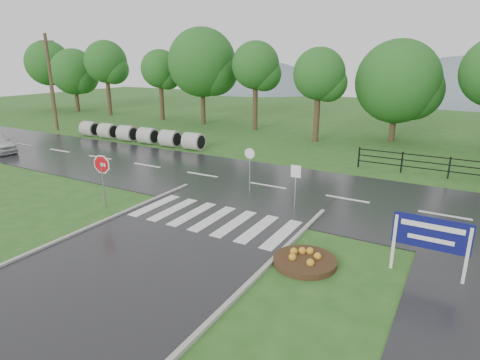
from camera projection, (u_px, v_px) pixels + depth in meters
The scene contains 14 objects.
ground at pixel (119, 277), 11.81m from camera, with size 120.00×120.00×0.00m, color #295A1E.
main_road at pixel (268, 186), 20.12m from camera, with size 90.00×8.00×0.04m, color black.
walkway at pixel (449, 291), 11.10m from camera, with size 2.20×11.00×0.04m, color #2B2B2D.
crosswalk at pixel (213, 218), 15.95m from camera, with size 6.50×2.80×0.02m.
fence_west at pixel (450, 166), 21.21m from camera, with size 9.58×0.08×1.20m.
hills at pixel (425, 190), 68.66m from camera, with size 102.00×48.00×48.00m.
treeline at pixel (358, 141), 31.26m from camera, with size 83.20×5.20×10.00m.
culvert_pipes at pixel (138, 134), 30.49m from camera, with size 11.80×1.20×1.20m.
stop_sign at pixel (102, 169), 16.84m from camera, with size 1.08×0.18×2.45m.
estate_billboard at pixel (431, 236), 11.49m from camera, with size 2.12×0.09×1.85m.
flower_bed at pixel (305, 260), 12.48m from camera, with size 1.98×1.98×0.40m.
reg_sign_small at pixel (296, 178), 16.72m from camera, with size 0.43×0.06×1.94m.
reg_sign_round at pixel (250, 164), 18.89m from camera, with size 0.50×0.08×2.16m.
utility_pole_west at pixel (51, 82), 34.68m from camera, with size 1.41×0.53×8.18m.
Camera 1 is at (8.29, -7.31, 6.18)m, focal length 30.00 mm.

